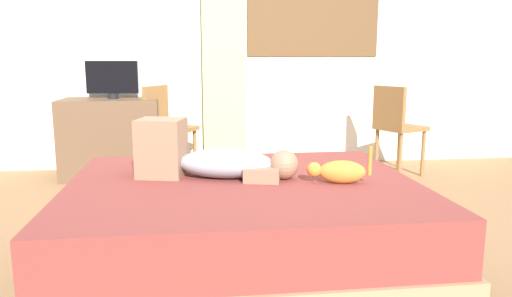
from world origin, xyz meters
TOP-DOWN VIEW (x-y plane):
  - ground_plane at (0.00, 0.00)m, footprint 16.00×16.00m
  - back_wall_with_window at (0.02, 2.38)m, footprint 6.40×0.14m
  - bed at (-0.14, -0.06)m, footprint 2.01×1.66m
  - person_lying at (-0.32, 0.06)m, footprint 0.94×0.45m
  - cat at (0.39, -0.17)m, footprint 0.35×0.16m
  - desk at (-1.19, 1.98)m, footprint 0.90×0.56m
  - tv_monitor at (-1.16, 1.98)m, footprint 0.48×0.10m
  - cup at (-0.95, 2.17)m, footprint 0.06×0.06m
  - chair_by_desk at (-0.67, 1.89)m, footprint 0.52×0.52m
  - chair_spare at (1.49, 1.63)m, footprint 0.50×0.50m
  - curtain_left at (-0.09, 2.26)m, footprint 0.44×0.06m

SIDE VIEW (x-z plane):
  - ground_plane at x=0.00m, z-range 0.00..0.00m
  - bed at x=-0.14m, z-range 0.00..0.42m
  - desk at x=-1.19m, z-range 0.00..0.74m
  - cat at x=0.39m, z-range 0.39..0.60m
  - chair_by_desk at x=-0.67m, z-range 0.08..0.94m
  - chair_spare at x=1.49m, z-range 0.08..0.94m
  - person_lying at x=-0.32m, z-range 0.37..0.71m
  - cup at x=-0.95m, z-range 0.74..0.82m
  - tv_monitor at x=-1.16m, z-range 0.75..1.10m
  - curtain_left at x=-0.09m, z-range 0.00..2.35m
  - back_wall_with_window at x=0.02m, z-range 0.01..2.91m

